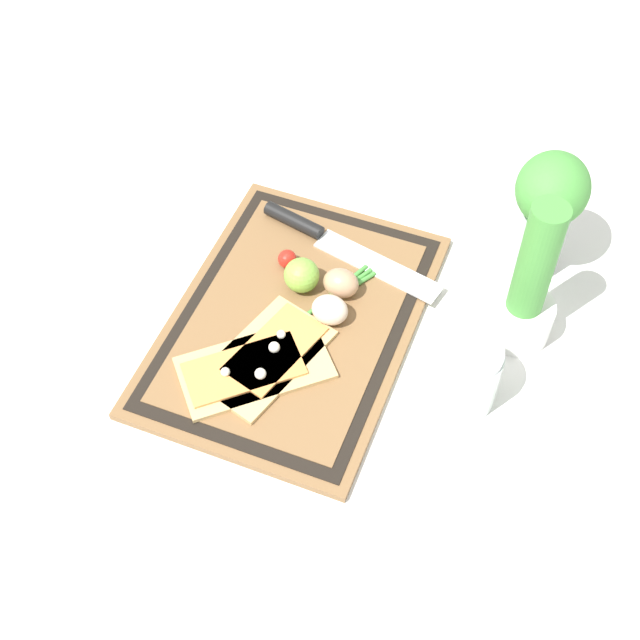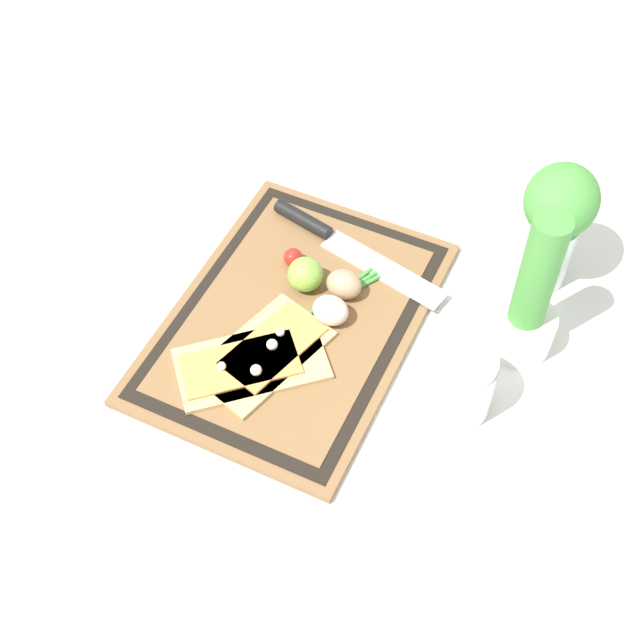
% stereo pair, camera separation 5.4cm
% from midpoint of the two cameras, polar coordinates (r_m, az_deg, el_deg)
% --- Properties ---
extents(ground_plane, '(6.00, 6.00, 0.00)m').
position_cam_midpoint_polar(ground_plane, '(1.29, -2.93, -0.36)').
color(ground_plane, silver).
extents(cutting_board, '(0.47, 0.34, 0.02)m').
position_cam_midpoint_polar(cutting_board, '(1.28, -2.94, -0.17)').
color(cutting_board, brown).
rests_on(cutting_board, ground_plane).
extents(pizza_slice_near, '(0.22, 0.22, 0.02)m').
position_cam_midpoint_polar(pizza_slice_near, '(1.22, -5.61, -3.10)').
color(pizza_slice_near, tan).
rests_on(pizza_slice_near, cutting_board).
extents(pizza_slice_far, '(0.21, 0.16, 0.02)m').
position_cam_midpoint_polar(pizza_slice_far, '(1.23, -4.63, -2.30)').
color(pizza_slice_far, tan).
rests_on(pizza_slice_far, cutting_board).
extents(knife, '(0.10, 0.31, 0.02)m').
position_cam_midpoint_polar(knife, '(1.37, -1.03, 5.41)').
color(knife, silver).
rests_on(knife, cutting_board).
extents(egg_brown, '(0.04, 0.05, 0.04)m').
position_cam_midpoint_polar(egg_brown, '(1.29, 0.15, 2.34)').
color(egg_brown, tan).
rests_on(egg_brown, cutting_board).
extents(egg_pink, '(0.04, 0.05, 0.04)m').
position_cam_midpoint_polar(egg_pink, '(1.26, -0.59, 0.62)').
color(egg_pink, beige).
rests_on(egg_pink, cutting_board).
extents(lime, '(0.05, 0.05, 0.05)m').
position_cam_midpoint_polar(lime, '(1.29, -2.38, 2.85)').
color(lime, '#7FB742').
rests_on(lime, cutting_board).
extents(cherry_tomato_red, '(0.03, 0.03, 0.03)m').
position_cam_midpoint_polar(cherry_tomato_red, '(1.33, -3.27, 3.89)').
color(cherry_tomato_red, red).
rests_on(cherry_tomato_red, cutting_board).
extents(scallion_bunch, '(0.23, 0.13, 0.01)m').
position_cam_midpoint_polar(scallion_bunch, '(1.28, -1.84, 0.45)').
color(scallion_bunch, '#47933D').
rests_on(scallion_bunch, cutting_board).
extents(herb_pot, '(0.09, 0.09, 0.25)m').
position_cam_midpoint_polar(herb_pot, '(1.24, 11.91, 1.63)').
color(herb_pot, white).
rests_on(herb_pot, ground_plane).
extents(sauce_jar, '(0.09, 0.09, 0.11)m').
position_cam_midpoint_polar(sauce_jar, '(1.19, 8.04, -3.69)').
color(sauce_jar, silver).
rests_on(sauce_jar, ground_plane).
extents(herb_glass, '(0.12, 0.10, 0.21)m').
position_cam_midpoint_polar(herb_glass, '(1.30, 13.22, 7.04)').
color(herb_glass, silver).
rests_on(herb_glass, ground_plane).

